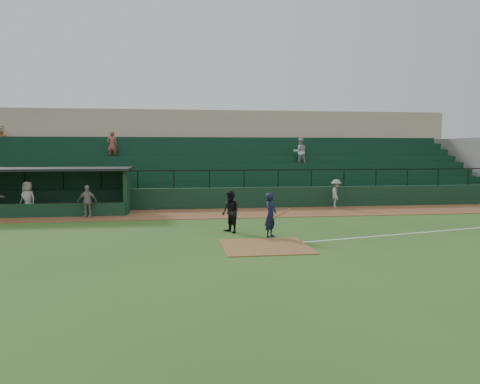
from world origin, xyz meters
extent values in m
plane|color=#2D531B|center=(0.00, 0.00, 0.00)|extent=(90.00, 90.00, 0.00)
cube|color=brown|center=(0.00, 8.00, 0.01)|extent=(40.00, 4.00, 0.03)
cube|color=brown|center=(0.00, -1.00, 0.01)|extent=(3.00, 3.00, 0.03)
cube|color=white|center=(8.00, 1.20, 0.01)|extent=(17.49, 4.44, 0.01)
cube|color=black|center=(0.00, 10.20, 0.60)|extent=(36.00, 0.35, 1.20)
cylinder|color=black|center=(0.00, 10.20, 2.20)|extent=(36.00, 0.06, 0.06)
cube|color=#62625D|center=(0.00, 15.10, 1.80)|extent=(36.00, 9.00, 3.60)
cube|color=#0D321E|center=(0.00, 14.60, 2.25)|extent=(34.56, 8.00, 4.05)
cube|color=#62625D|center=(18.00, 15.15, 2.10)|extent=(0.35, 9.50, 4.20)
cube|color=tan|center=(0.00, 21.60, 3.20)|extent=(38.00, 3.00, 6.40)
cube|color=#62625D|center=(0.00, 19.60, 3.70)|extent=(36.00, 2.00, 0.20)
cylinder|color=#A55138|center=(-15.05, 19.50, 4.10)|extent=(0.70, 0.70, 0.60)
imported|color=#2D5923|center=(-15.05, 19.50, 4.73)|extent=(0.59, 0.51, 0.66)
imported|color=#B1B1B1|center=(5.59, 14.90, 3.21)|extent=(0.93, 0.73, 1.92)
imported|color=brown|center=(-6.98, 15.90, 3.64)|extent=(0.69, 0.45, 1.89)
cube|color=black|center=(-9.75, 10.40, 1.15)|extent=(8.50, 0.20, 2.30)
cube|color=black|center=(-5.50, 9.10, 1.15)|extent=(0.20, 2.60, 2.30)
cube|color=black|center=(-9.75, 9.10, 2.36)|extent=(8.90, 3.20, 0.12)
cube|color=olive|center=(-9.75, 10.00, 0.25)|extent=(7.65, 0.40, 0.50)
cube|color=black|center=(-9.75, 7.75, 0.35)|extent=(8.50, 0.12, 0.70)
imported|color=black|center=(0.57, 0.77, 0.86)|extent=(0.69, 0.75, 1.72)
cylinder|color=olive|center=(0.97, 0.57, 0.95)|extent=(0.79, 0.34, 0.35)
imported|color=black|center=(-0.83, 2.02, 0.86)|extent=(0.96, 1.04, 1.71)
imported|color=gray|center=(6.14, 9.10, 0.86)|extent=(0.90, 1.20, 1.66)
imported|color=gray|center=(-7.31, 7.40, 0.82)|extent=(0.96, 0.46, 1.59)
imported|color=#A9A39E|center=(-10.31, 8.15, 0.91)|extent=(1.02, 0.88, 1.77)
camera|label=1|loc=(-3.29, -17.47, 3.39)|focal=36.53mm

